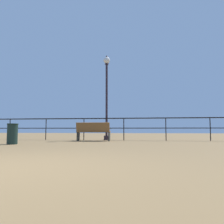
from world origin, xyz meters
TOP-DOWN VIEW (x-y plane):
  - pier_railing at (0.00, 8.15)m, footprint 22.55×0.05m
  - bench_near_left at (-0.32, 7.25)m, footprint 1.57×0.66m
  - lamppost_center at (0.12, 8.37)m, footprint 0.35×0.35m
  - trash_bin at (-2.71, 4.62)m, footprint 0.38×0.38m

SIDE VIEW (x-z plane):
  - trash_bin at x=-2.71m, z-range 0.00..0.75m
  - bench_near_left at x=-0.32m, z-range 0.05..0.90m
  - pier_railing at x=0.00m, z-range 0.27..1.38m
  - lamppost_center at x=0.12m, z-range 0.47..4.92m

